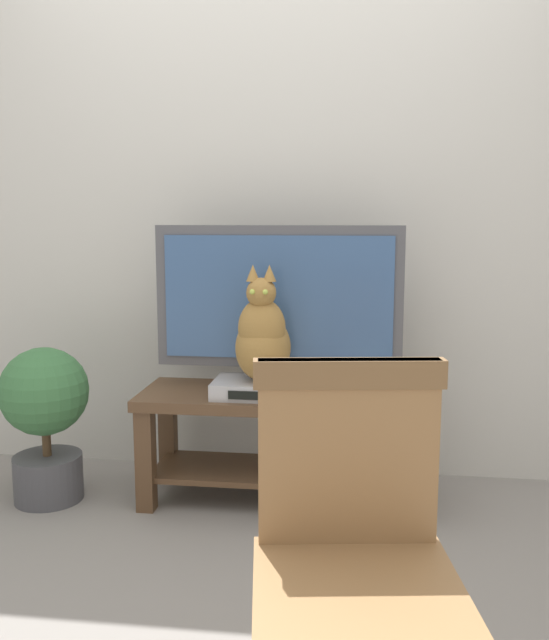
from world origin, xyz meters
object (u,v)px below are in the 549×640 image
Objects in this scene: wooden_chair at (353,546)px; book_stack at (375,382)px; tv at (278,302)px; tv_stand at (276,427)px; cat at (263,338)px; potted_plant at (45,413)px; media_box at (263,388)px.

wooden_chair is 3.44× the size of book_stack.
tv_stand is at bearing -90.02° from tv.
cat is at bearing -124.31° from tv_stand.
cat reaches higher than potted_plant.
tv is at bearing 102.90° from wooden_chair.
media_box is 0.45× the size of wooden_chair.
media_box is 0.61× the size of potted_plant.
cat is at bearing -85.68° from media_box.
media_box is at bearing -131.67° from tv_stand.
wooden_chair reaches higher than tv_stand.
cat is at bearing 2.84° from potted_plant.
tv is 1.07m from potted_plant.
tv_stand is 1.27× the size of wooden_chair.
tv is at bearing 69.11° from media_box.
tv reaches higher than book_stack.
tv is at bearing 10.69° from potted_plant.
potted_plant is at bearing -173.36° from tv_stand.
media_box is at bearing 94.32° from cat.
media_box is 1.38m from wooden_chair.
tv is 0.51m from book_stack.
tv is 2.18× the size of cat.
cat is (-0.04, -0.07, 0.38)m from tv_stand.
tv_stand is 0.45m from book_stack.
potted_plant is at bearing -173.24° from book_stack.
book_stack is at bearing 14.46° from cat.
tv_stand is 1.43m from wooden_chair.
cat reaches higher than book_stack.
book_stack is at bearing 87.22° from wooden_chair.
wooden_chair is 1.36× the size of potted_plant.
tv reaches higher than potted_plant.
tv_stand is at bearing -172.96° from book_stack.
tv is at bearing 71.55° from cat.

